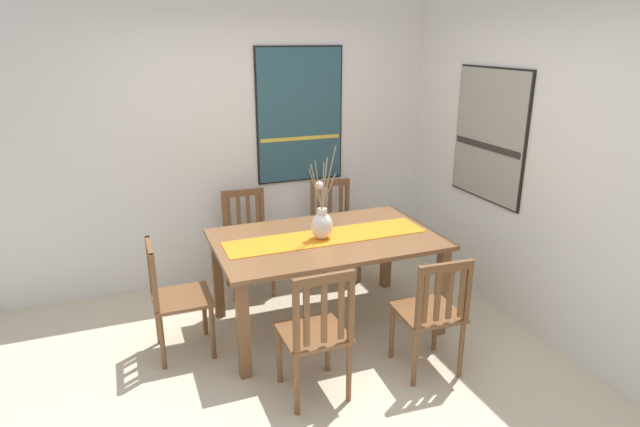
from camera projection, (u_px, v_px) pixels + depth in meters
name	position (u px, v px, depth m)	size (l,w,h in m)	color
ground_plane	(320.00, 372.00, 3.85)	(6.40, 6.40, 0.03)	beige
wall_back	(249.00, 140.00, 5.06)	(6.40, 0.12, 2.70)	silver
wall_side	(547.00, 166.00, 4.05)	(0.12, 6.40, 2.70)	silver
dining_table	(326.00, 249.00, 4.25)	(1.76, 1.09, 0.78)	brown
table_runner	(326.00, 237.00, 4.22)	(1.62, 0.36, 0.01)	orange
centerpiece_vase	(322.00, 223.00, 4.14)	(0.25, 0.18, 0.73)	silver
chair_0	(174.00, 296.00, 3.92)	(0.42, 0.42, 0.90)	brown
chair_1	(432.00, 312.00, 3.69)	(0.44, 0.44, 0.90)	brown
chair_2	(316.00, 332.00, 3.42)	(0.42, 0.42, 0.95)	brown
chair_3	(334.00, 229.00, 5.24)	(0.45, 0.45, 0.95)	brown
chair_4	(247.00, 240.00, 4.95)	(0.43, 0.43, 0.94)	brown
painting_on_back_wall	(300.00, 115.00, 5.10)	(0.86, 0.05, 1.28)	black
painting_on_side_wall	(490.00, 135.00, 4.54)	(0.05, 0.90, 1.13)	black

